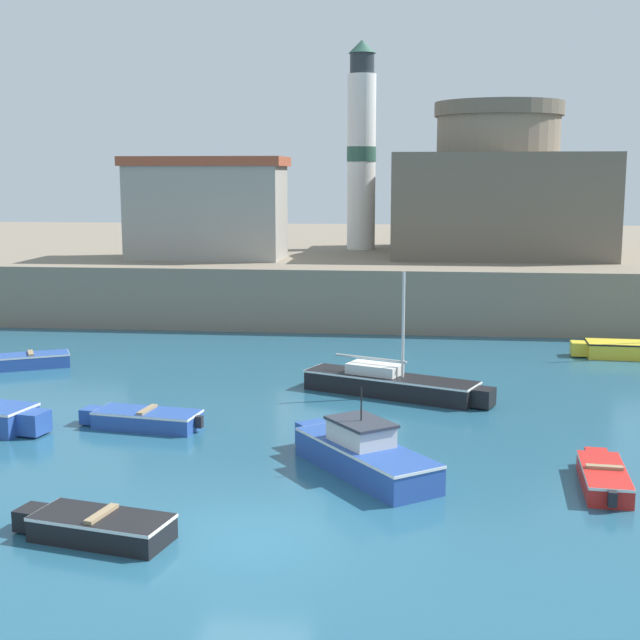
% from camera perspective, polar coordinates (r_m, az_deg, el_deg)
% --- Properties ---
extents(ground_plane, '(200.00, 200.00, 0.00)m').
position_cam_1_polar(ground_plane, '(19.65, -4.52, -13.87)').
color(ground_plane, '#235670').
extents(quay_seawall, '(120.00, 40.00, 3.11)m').
position_cam_1_polar(quay_seawall, '(63.01, 3.04, 3.72)').
color(quay_seawall, gray).
rests_on(quay_seawall, ground).
extents(motorboat_blue_0, '(4.20, 5.04, 2.29)m').
position_cam_1_polar(motorboat_blue_0, '(23.55, 2.72, -8.50)').
color(motorboat_blue_0, '#284C9E').
rests_on(motorboat_blue_0, ground).
extents(dinghy_blue_3, '(4.00, 1.76, 0.62)m').
position_cam_1_polar(dinghy_blue_3, '(28.08, -11.20, -6.19)').
color(dinghy_blue_3, '#284C9E').
rests_on(dinghy_blue_3, ground).
extents(dinghy_red_5, '(1.28, 3.60, 0.59)m').
position_cam_1_polar(dinghy_red_5, '(23.60, 17.69, -9.51)').
color(dinghy_red_5, red).
rests_on(dinghy_red_5, ground).
extents(dinghy_black_6, '(3.66, 1.89, 0.63)m').
position_cam_1_polar(dinghy_black_6, '(20.09, -14.10, -12.66)').
color(dinghy_black_6, black).
rests_on(dinghy_black_6, ground).
extents(sailboat_black_7, '(6.77, 3.78, 4.41)m').
position_cam_1_polar(sailboat_black_7, '(31.50, 4.65, -4.07)').
color(sailboat_black_7, black).
rests_on(sailboat_black_7, ground).
extents(dinghy_blue_9, '(3.53, 2.40, 0.64)m').
position_cam_1_polar(dinghy_blue_9, '(37.76, -18.19, -2.46)').
color(dinghy_blue_9, '#284C9E').
rests_on(dinghy_blue_9, ground).
extents(fortress, '(11.88, 11.88, 8.65)m').
position_cam_1_polar(fortress, '(53.26, 11.21, 7.85)').
color(fortress, '#685E4F').
rests_on(fortress, quay_seawall).
extents(lighthouse, '(1.78, 1.78, 12.53)m').
position_cam_1_polar(lighthouse, '(55.20, 2.67, 10.85)').
color(lighthouse, silver).
rests_on(lighthouse, quay_seawall).
extents(harbor_shed_near_wharf, '(8.67, 4.59, 5.52)m').
position_cam_1_polar(harbor_shed_near_wharf, '(49.46, -7.24, 7.15)').
color(harbor_shed_near_wharf, gray).
rests_on(harbor_shed_near_wharf, quay_seawall).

